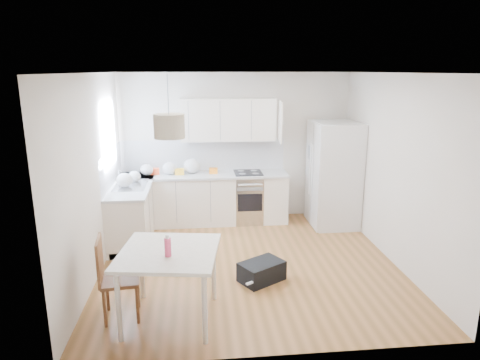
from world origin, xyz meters
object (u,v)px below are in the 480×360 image
Objects in this scene: dining_table at (169,259)px; gym_bag at (262,271)px; dining_chair at (120,278)px; refrigerator at (334,174)px.

dining_table is 1.52m from gym_bag.
dining_chair is at bearing 178.92° from dining_table.
refrigerator is at bearing 33.37° from dining_chair.
refrigerator is at bearing 53.92° from dining_table.
gym_bag is (1.71, 0.70, -0.35)m from dining_chair.
refrigerator is 2.72m from gym_bag.
refrigerator is 3.27× the size of gym_bag.
dining_table is at bearing -134.19° from refrigerator.
dining_table is 0.61m from dining_chair.
dining_table is 2.09× the size of gym_bag.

